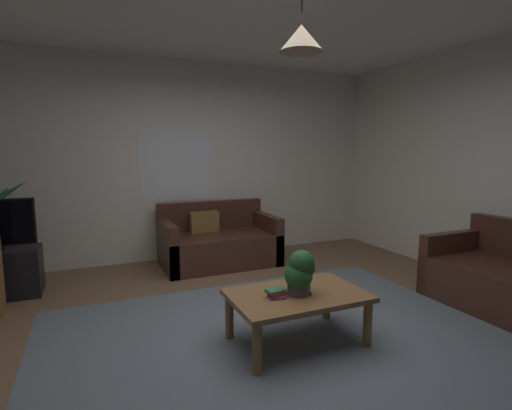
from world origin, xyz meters
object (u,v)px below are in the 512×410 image
Objects in this scene: couch_right_side at (511,281)px; potted_plant_on_table at (300,271)px; book_on_table_1 at (277,293)px; coffee_table at (297,300)px; book_on_table_2 at (275,291)px; pendant_lamp at (301,38)px; couch_under_window at (218,244)px; remote_on_table_0 at (304,291)px; book_on_table_0 at (277,297)px.

potted_plant_on_table is at bearing -95.37° from couch_right_side.
potted_plant_on_table is at bearing -7.88° from book_on_table_1.
coffee_table is 0.23m from book_on_table_2.
potted_plant_on_table is 1.72m from pendant_lamp.
couch_under_window reaches higher than remote_on_table_0.
book_on_table_0 is at bearing -171.41° from coffee_table.
book_on_table_0 is 0.03m from book_on_table_1.
couch_right_side is 11.00× the size of book_on_table_1.
potted_plant_on_table is at bearing -85.88° from pendant_lamp.
book_on_table_1 is at bearing -176.59° from pendant_lamp.
book_on_table_1 is 0.25m from potted_plant_on_table.
coffee_table is at bearing -92.56° from couch_under_window.
couch_right_side reaches higher than book_on_table_2.
couch_right_side is 2.17m from remote_on_table_0.
coffee_table is at bearing 71.57° from pendant_lamp.
potted_plant_on_table is at bearing -2.13° from book_on_table_0.
coffee_table is 7.83× the size of book_on_table_2.
remote_on_table_0 is at bearing 5.05° from book_on_table_0.
couch_right_side is 2.42m from book_on_table_1.
couch_under_window is 2.38m from book_on_table_0.
couch_right_side reaches higher than potted_plant_on_table.
potted_plant_on_table reaches higher than coffee_table.
book_on_table_2 is at bearing -97.39° from couch_under_window.
couch_under_window is 2.33m from coffee_table.
couch_right_side is 2.23m from coffee_table.
couch_under_window is at bearing 82.95° from book_on_table_1.
book_on_table_2 is 0.84× the size of remote_on_table_0.
couch_under_window is at bearing -82.37° from remote_on_table_0.
pendant_lamp is (-0.10, -2.33, 2.05)m from couch_under_window.
book_on_table_1 is 0.25m from remote_on_table_0.
couch_right_side reaches higher than book_on_table_0.
remote_on_table_0 is at bearing -91.06° from couch_under_window.
remote_on_table_0 is 0.19m from potted_plant_on_table.
remote_on_table_0 is at bearing -6.50° from pendant_lamp.
pendant_lamp is at bearing 2.20° from remote_on_table_0.
couch_under_window is 1.43× the size of coffee_table.
potted_plant_on_table is (-0.10, -2.37, 0.33)m from couch_under_window.
remote_on_table_0 is at bearing -6.50° from coffee_table.
book_on_table_1 is (-0.29, -2.34, 0.17)m from couch_under_window.
coffee_table is 8.55× the size of book_on_table_1.
couch_under_window is 2.37m from book_on_table_1.
book_on_table_1 is at bearing 59.66° from book_on_table_0.
pendant_lamp is at bearing 2.96° from book_on_table_2.
book_on_table_1 is 0.03m from book_on_table_2.
pendant_lamp reaches higher than book_on_table_0.
couch_under_window is 3.10m from pendant_lamp.
potted_plant_on_table is 0.68× the size of pendant_lamp.
remote_on_table_0 is at bearing 0.75° from book_on_table_2.
book_on_table_1 is (0.01, 0.02, 0.02)m from book_on_table_0.
book_on_table_0 is at bearing 13.75° from remote_on_table_0.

